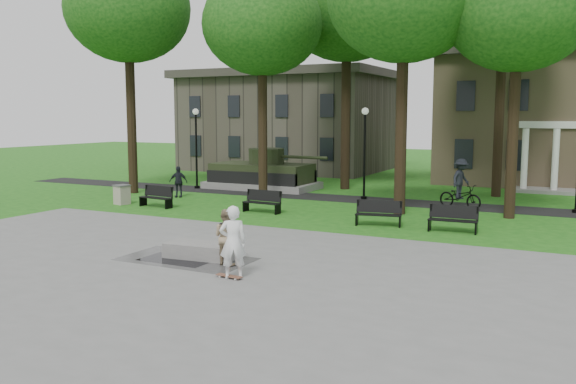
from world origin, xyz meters
name	(u,v)px	position (x,y,z in m)	size (l,w,h in m)	color
ground	(230,242)	(0.00, 0.00, 0.00)	(120.00, 120.00, 0.00)	#1B5B15
plaza	(133,275)	(0.00, -5.00, 0.01)	(22.00, 16.00, 0.02)	gray
footpath	(353,199)	(0.00, 12.00, 0.01)	(44.00, 2.60, 0.01)	black
building_left	(288,124)	(-11.00, 26.50, 3.60)	(15.00, 10.00, 7.20)	#4C443D
tree_0	(128,10)	(-12.00, 9.00, 10.03)	(6.80, 6.80, 12.97)	black
tree_1	(262,25)	(-4.50, 10.50, 8.95)	(6.20, 6.20, 11.63)	black
tree_3	(519,10)	(8.00, 9.50, 8.60)	(6.00, 6.00, 11.19)	black
tree_4	(347,9)	(-2.00, 16.00, 10.39)	(7.20, 7.20, 13.50)	black
tree_5	(504,12)	(6.50, 16.50, 9.67)	(6.40, 6.40, 12.44)	black
lamp_left	(196,142)	(-10.00, 12.30, 2.79)	(0.36, 0.36, 4.73)	black
lamp_mid	(365,146)	(0.50, 12.30, 2.79)	(0.36, 0.36, 4.73)	black
tank_monument	(263,174)	(-6.46, 14.00, 0.86)	(7.45, 3.40, 2.40)	gray
puddle	(177,260)	(0.00, -3.02, 0.02)	(2.20, 1.20, 0.00)	black
concrete_block	(202,250)	(0.51, -2.45, 0.24)	(2.20, 1.00, 0.45)	gray
skateboard	(229,277)	(2.52, -4.09, 0.06)	(0.78, 0.20, 0.07)	brown
skateboarder	(233,242)	(2.62, -4.04, 1.00)	(0.72, 0.47, 1.97)	white
friend_watching	(226,237)	(1.64, -2.81, 0.84)	(0.79, 0.62, 1.63)	#9A8463
pedestrian_walker	(178,182)	(-8.62, 8.63, 0.83)	(0.97, 0.40, 1.65)	black
cyclist	(460,188)	(5.60, 11.32, 0.95)	(2.28, 1.45, 2.34)	black
park_bench_0	(157,196)	(-7.41, 5.32, 0.52)	(1.84, 0.74, 1.00)	black
park_bench_1	(263,201)	(-2.11, 6.13, 0.52)	(1.82, 0.63, 1.00)	black
park_bench_2	(379,213)	(3.62, 5.29, 0.52)	(1.85, 0.86, 1.00)	black
park_bench_3	(453,218)	(6.51, 5.27, 0.52)	(1.82, 0.61, 1.00)	black
trash_bin	(122,194)	(-9.51, 5.26, 0.49)	(0.78, 0.78, 0.96)	#AFA090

